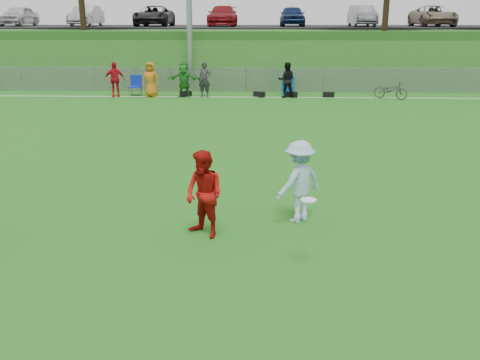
{
  "coord_description": "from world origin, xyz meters",
  "views": [
    {
      "loc": [
        0.74,
        -8.29,
        3.83
      ],
      "look_at": [
        0.41,
        0.5,
        1.12
      ],
      "focal_mm": 40.0,
      "sensor_mm": 36.0,
      "label": 1
    }
  ],
  "objects_px": {
    "frisbee": "(308,200)",
    "recycling_bin": "(288,85)",
    "player_blue": "(299,182)",
    "bicycle": "(391,90)",
    "player_red_center": "(204,194)"
  },
  "relations": [
    {
      "from": "player_red_center",
      "to": "bicycle",
      "type": "height_order",
      "value": "player_red_center"
    },
    {
      "from": "player_blue",
      "to": "bicycle",
      "type": "xyz_separation_m",
      "value": [
        5.51,
        16.23,
        -0.38
      ]
    },
    {
      "from": "player_red_center",
      "to": "frisbee",
      "type": "relative_size",
      "value": 6.42
    },
    {
      "from": "player_red_center",
      "to": "recycling_bin",
      "type": "bearing_deg",
      "value": 122.73
    },
    {
      "from": "player_red_center",
      "to": "recycling_bin",
      "type": "distance_m",
      "value": 18.48
    },
    {
      "from": "player_red_center",
      "to": "bicycle",
      "type": "bearing_deg",
      "value": 107.16
    },
    {
      "from": "player_red_center",
      "to": "bicycle",
      "type": "xyz_separation_m",
      "value": [
        7.25,
        17.04,
        -0.37
      ]
    },
    {
      "from": "player_red_center",
      "to": "player_blue",
      "type": "relative_size",
      "value": 0.99
    },
    {
      "from": "bicycle",
      "to": "frisbee",
      "type": "bearing_deg",
      "value": -167.85
    },
    {
      "from": "player_red_center",
      "to": "bicycle",
      "type": "relative_size",
      "value": 0.98
    },
    {
      "from": "player_blue",
      "to": "recycling_bin",
      "type": "height_order",
      "value": "player_blue"
    },
    {
      "from": "bicycle",
      "to": "recycling_bin",
      "type": "bearing_deg",
      "value": 104.11
    },
    {
      "from": "player_blue",
      "to": "frisbee",
      "type": "distance_m",
      "value": 2.04
    },
    {
      "from": "frisbee",
      "to": "recycling_bin",
      "type": "height_order",
      "value": "frisbee"
    },
    {
      "from": "player_blue",
      "to": "bicycle",
      "type": "distance_m",
      "value": 17.14
    }
  ]
}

